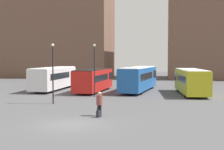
# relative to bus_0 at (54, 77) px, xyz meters

# --- Properties ---
(ground_plane) EXTENTS (160.00, 160.00, 0.00)m
(ground_plane) POSITION_rel_bus_0_xyz_m (8.83, -20.93, -1.64)
(ground_plane) COLOR #4C4C4F
(building_block_left) EXTENTS (28.02, 13.38, 28.19)m
(building_block_left) POSITION_rel_bus_0_xyz_m (-11.56, 28.57, 12.45)
(building_block_left) COLOR brown
(building_block_left) RESTS_ON ground_plane
(bus_0) EXTENTS (2.69, 11.27, 3.01)m
(bus_0) POSITION_rel_bus_0_xyz_m (0.00, 0.00, 0.00)
(bus_0) COLOR silver
(bus_0) RESTS_ON ground_plane
(bus_1) EXTENTS (3.11, 9.88, 2.84)m
(bus_1) POSITION_rel_bus_0_xyz_m (5.76, -1.33, -0.10)
(bus_1) COLOR red
(bus_1) RESTS_ON ground_plane
(bus_2) EXTENTS (4.04, 11.92, 3.09)m
(bus_2) POSITION_rel_bus_0_xyz_m (11.35, 0.21, 0.05)
(bus_2) COLOR #1E56A3
(bus_2) RESTS_ON ground_plane
(bus_3) EXTENTS (3.50, 10.01, 2.93)m
(bus_3) POSITION_rel_bus_0_xyz_m (17.65, -2.39, -0.05)
(bus_3) COLOR gold
(bus_3) RESTS_ON ground_plane
(traveler) EXTENTS (0.60, 0.60, 1.78)m
(traveler) POSITION_rel_bus_0_xyz_m (9.98, -17.68, -0.59)
(traveler) COLOR black
(traveler) RESTS_ON ground_plane
(suitcase) EXTENTS (0.34, 0.43, 0.71)m
(suitcase) POSITION_rel_bus_0_xyz_m (10.03, -18.20, -1.39)
(suitcase) COLOR black
(suitcase) RESTS_ON ground_plane
(lamp_post_0) EXTENTS (0.28, 0.28, 5.75)m
(lamp_post_0) POSITION_rel_bus_0_xyz_m (7.07, -6.71, 1.74)
(lamp_post_0) COLOR black
(lamp_post_0) RESTS_ON ground_plane
(lamp_post_1) EXTENTS (0.28, 0.28, 5.56)m
(lamp_post_1) POSITION_rel_bus_0_xyz_m (4.51, -12.52, 1.63)
(lamp_post_1) COLOR black
(lamp_post_1) RESTS_ON ground_plane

